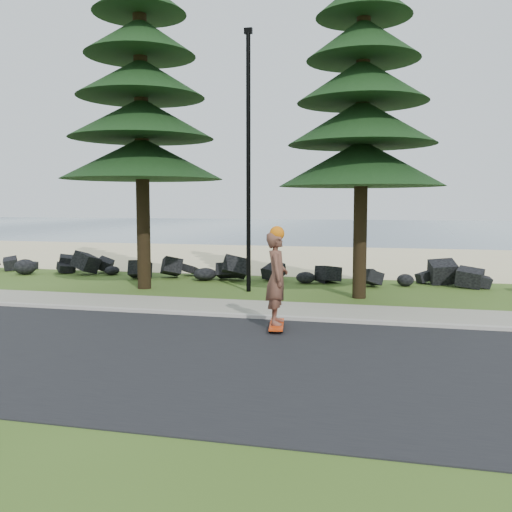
# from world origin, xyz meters

# --- Properties ---
(ground) EXTENTS (160.00, 160.00, 0.00)m
(ground) POSITION_xyz_m (0.00, 0.00, 0.00)
(ground) COLOR #3D5B1C
(ground) RESTS_ON ground
(road) EXTENTS (160.00, 7.00, 0.02)m
(road) POSITION_xyz_m (0.00, -4.50, 0.01)
(road) COLOR black
(road) RESTS_ON ground
(kerb) EXTENTS (160.00, 0.20, 0.10)m
(kerb) POSITION_xyz_m (0.00, -0.90, 0.05)
(kerb) COLOR #AFA99E
(kerb) RESTS_ON ground
(sidewalk) EXTENTS (160.00, 2.00, 0.08)m
(sidewalk) POSITION_xyz_m (0.00, 0.20, 0.04)
(sidewalk) COLOR gray
(sidewalk) RESTS_ON ground
(beach_sand) EXTENTS (160.00, 15.00, 0.01)m
(beach_sand) POSITION_xyz_m (0.00, 14.50, 0.01)
(beach_sand) COLOR beige
(beach_sand) RESTS_ON ground
(ocean) EXTENTS (160.00, 58.00, 0.01)m
(ocean) POSITION_xyz_m (0.00, 51.00, 0.00)
(ocean) COLOR #334C62
(ocean) RESTS_ON ground
(seawall_boulders) EXTENTS (60.00, 2.40, 1.10)m
(seawall_boulders) POSITION_xyz_m (0.00, 5.60, 0.00)
(seawall_boulders) COLOR black
(seawall_boulders) RESTS_ON ground
(pine_left) EXTENTS (5.20, 5.20, 13.78)m
(pine_left) POSITION_xyz_m (-3.50, 3.00, 8.69)
(pine_left) COLOR black
(pine_left) RESTS_ON ground
(pine_right) EXTENTS (4.80, 4.80, 12.72)m
(pine_right) POSITION_xyz_m (3.50, 2.80, 8.02)
(pine_right) COLOR black
(pine_right) RESTS_ON ground
(lamp_post) EXTENTS (0.25, 0.14, 8.14)m
(lamp_post) POSITION_xyz_m (0.00, 3.20, 4.13)
(lamp_post) COLOR black
(lamp_post) RESTS_ON ground
(skateboarder) EXTENTS (0.61, 1.26, 2.29)m
(skateboarder) POSITION_xyz_m (1.99, -1.94, 1.15)
(skateboarder) COLOR red
(skateboarder) RESTS_ON ground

